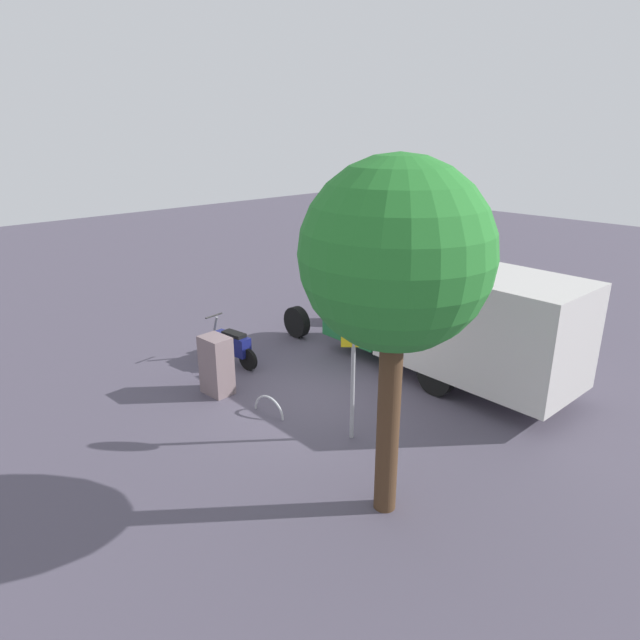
{
  "coord_description": "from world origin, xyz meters",
  "views": [
    {
      "loc": [
        -8.03,
        7.75,
        5.72
      ],
      "look_at": [
        0.61,
        -0.71,
        1.49
      ],
      "focal_mm": 30.74,
      "sensor_mm": 36.0,
      "label": 1
    }
  ],
  "objects_px": {
    "motorcycle": "(232,345)",
    "street_tree": "(396,258)",
    "bike_rack_hoop": "(269,414)",
    "utility_cabinet": "(216,365)",
    "stop_sign": "(353,337)",
    "box_truck_near": "(444,314)"
  },
  "relations": [
    {
      "from": "stop_sign",
      "to": "street_tree",
      "type": "distance_m",
      "value": 2.88
    },
    {
      "from": "stop_sign",
      "to": "motorcycle",
      "type": "bearing_deg",
      "value": -5.49
    },
    {
      "from": "street_tree",
      "to": "bike_rack_hoop",
      "type": "height_order",
      "value": "street_tree"
    },
    {
      "from": "motorcycle",
      "to": "stop_sign",
      "type": "height_order",
      "value": "stop_sign"
    },
    {
      "from": "box_truck_near",
      "to": "motorcycle",
      "type": "bearing_deg",
      "value": 41.12
    },
    {
      "from": "box_truck_near",
      "to": "bike_rack_hoop",
      "type": "height_order",
      "value": "box_truck_near"
    },
    {
      "from": "motorcycle",
      "to": "street_tree",
      "type": "height_order",
      "value": "street_tree"
    },
    {
      "from": "street_tree",
      "to": "stop_sign",
      "type": "bearing_deg",
      "value": -32.99
    },
    {
      "from": "motorcycle",
      "to": "utility_cabinet",
      "type": "height_order",
      "value": "utility_cabinet"
    },
    {
      "from": "bike_rack_hoop",
      "to": "utility_cabinet",
      "type": "bearing_deg",
      "value": 7.0
    },
    {
      "from": "utility_cabinet",
      "to": "box_truck_near",
      "type": "bearing_deg",
      "value": -123.62
    },
    {
      "from": "box_truck_near",
      "to": "stop_sign",
      "type": "height_order",
      "value": "stop_sign"
    },
    {
      "from": "utility_cabinet",
      "to": "bike_rack_hoop",
      "type": "relative_size",
      "value": 1.61
    },
    {
      "from": "utility_cabinet",
      "to": "motorcycle",
      "type": "bearing_deg",
      "value": -47.28
    },
    {
      "from": "stop_sign",
      "to": "street_tree",
      "type": "height_order",
      "value": "street_tree"
    },
    {
      "from": "stop_sign",
      "to": "utility_cabinet",
      "type": "height_order",
      "value": "stop_sign"
    },
    {
      "from": "box_truck_near",
      "to": "street_tree",
      "type": "bearing_deg",
      "value": 117.15
    },
    {
      "from": "motorcycle",
      "to": "stop_sign",
      "type": "relative_size",
      "value": 0.57
    },
    {
      "from": "street_tree",
      "to": "utility_cabinet",
      "type": "relative_size",
      "value": 3.99
    },
    {
      "from": "stop_sign",
      "to": "utility_cabinet",
      "type": "xyz_separation_m",
      "value": [
        3.44,
        0.76,
        -1.42
      ]
    },
    {
      "from": "box_truck_near",
      "to": "motorcycle",
      "type": "relative_size",
      "value": 4.46
    },
    {
      "from": "utility_cabinet",
      "to": "bike_rack_hoop",
      "type": "distance_m",
      "value": 1.74
    }
  ]
}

